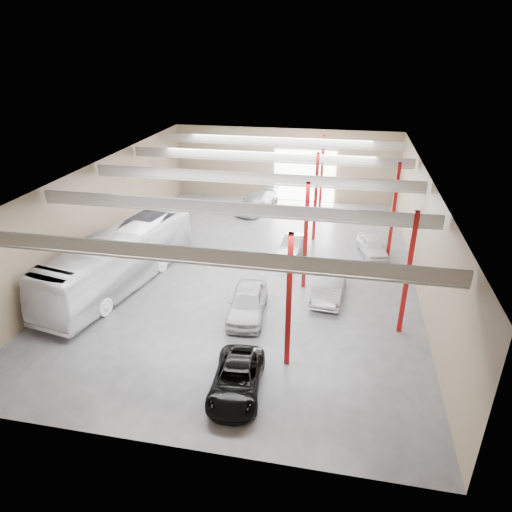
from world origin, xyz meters
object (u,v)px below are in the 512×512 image
(coach_bus, at_px, (120,259))
(car_right_near, at_px, (330,283))
(car_row_a, at_px, (248,302))
(car_row_c, at_px, (257,202))
(car_row_b, at_px, (293,245))
(black_sedan, at_px, (237,380))
(car_right_far, at_px, (372,246))

(coach_bus, bearing_deg, car_right_near, 16.09)
(car_row_a, xyz_separation_m, car_row_c, (-2.96, 18.00, -0.01))
(car_right_near, bearing_deg, car_row_b, 122.64)
(black_sedan, distance_m, car_row_c, 24.74)
(car_row_c, bearing_deg, car_row_b, -48.03)
(coach_bus, height_order, car_row_c, coach_bus)
(black_sedan, height_order, car_right_far, car_right_far)
(black_sedan, bearing_deg, car_right_near, 64.91)
(car_row_c, distance_m, car_right_far, 13.07)
(car_right_far, bearing_deg, car_row_b, 175.93)
(coach_bus, relative_size, car_right_far, 3.29)
(car_row_b, xyz_separation_m, car_right_near, (3.00, -5.66, 0.18))
(car_row_b, height_order, car_right_near, car_right_near)
(black_sedan, relative_size, car_row_c, 0.81)
(coach_bus, distance_m, black_sedan, 12.89)
(black_sedan, xyz_separation_m, car_right_near, (3.66, 9.70, 0.18))
(car_row_a, bearing_deg, car_right_near, 31.43)
(car_row_b, bearing_deg, car_right_near, -54.60)
(car_right_near, relative_size, car_right_far, 1.28)
(car_row_a, bearing_deg, car_row_b, 75.97)
(black_sedan, distance_m, car_row_a, 6.50)
(car_row_a, distance_m, car_right_near, 5.59)
(car_right_far, bearing_deg, car_right_near, -126.89)
(black_sedan, bearing_deg, car_row_a, 93.37)
(car_row_b, bearing_deg, car_row_a, -92.31)
(car_row_a, bearing_deg, car_right_far, 49.38)
(car_row_b, relative_size, car_row_c, 0.69)
(car_row_c, xyz_separation_m, car_right_near, (7.50, -14.74, -0.00))
(car_row_a, height_order, car_right_far, car_row_a)
(car_row_b, bearing_deg, car_right_far, 17.65)
(car_row_a, xyz_separation_m, car_right_far, (7.34, 9.96, -0.18))
(car_row_c, bearing_deg, coach_bus, -94.48)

